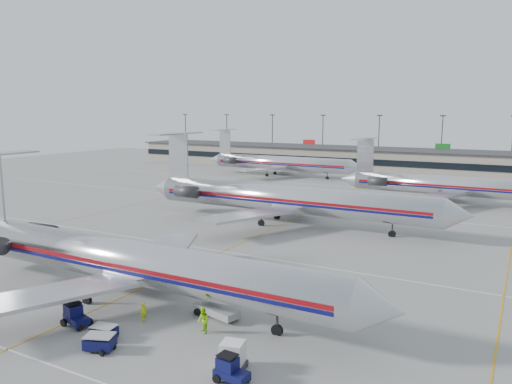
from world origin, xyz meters
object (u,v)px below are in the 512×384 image
Objects in this scene: jet_foreground at (123,260)px; tug_center at (75,315)px; uld_container at (233,355)px; belt_loader at (218,308)px; jet_second_row at (283,198)px.

tug_center is at bearing -83.64° from jet_foreground.
uld_container is 0.40× the size of belt_loader.
jet_foreground is 6.70m from tug_center.
tug_center is (0.68, -6.09, -2.71)m from jet_foreground.
tug_center reaches higher than uld_container.
jet_second_row reaches higher than uld_container.
belt_loader is at bearing -73.10° from jet_second_row.
jet_second_row is at bearing 98.81° from uld_container.
tug_center is at bearing -88.19° from jet_second_row.
belt_loader reaches higher than tug_center.
belt_loader is (8.72, 6.78, -0.18)m from tug_center.
jet_foreground reaches higher than tug_center.
jet_foreground is 33.55m from jet_second_row.
jet_second_row is 39.75m from tug_center.
tug_center is 14.10m from uld_container.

